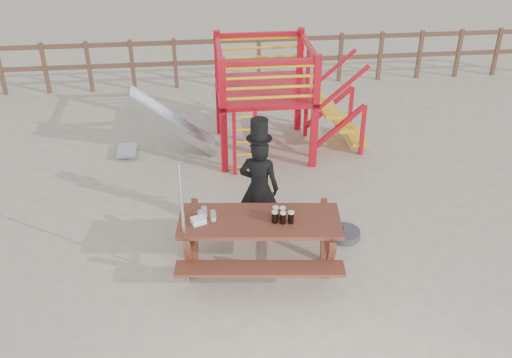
% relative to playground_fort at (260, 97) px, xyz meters
% --- Properties ---
extents(ground, '(60.00, 60.00, 0.00)m').
position_rel_playground_fort_xyz_m(ground, '(-0.12, -3.58, -1.07)').
color(ground, '#C0B295').
rests_on(ground, ground).
extents(back_fence, '(15.09, 0.09, 1.20)m').
position_rel_playground_fort_xyz_m(back_fence, '(-0.12, 3.42, -0.34)').
color(back_fence, brown).
rests_on(back_fence, ground).
extents(playground_fort, '(4.71, 1.84, 2.10)m').
position_rel_playground_fort_xyz_m(playground_fort, '(0.00, 0.00, 0.00)').
color(playground_fort, '#B80C1B').
rests_on(playground_fort, ground).
extents(picnic_table, '(2.29, 1.70, 0.83)m').
position_rel_playground_fort_xyz_m(picnic_table, '(-0.43, -3.59, -0.55)').
color(picnic_table, brown).
rests_on(picnic_table, ground).
extents(man_with_hat, '(0.67, 0.55, 1.89)m').
position_rel_playground_fort_xyz_m(man_with_hat, '(-0.33, -2.76, -0.23)').
color(man_with_hat, black).
rests_on(man_with_hat, ground).
extents(metal_pole, '(0.04, 0.04, 1.82)m').
position_rel_playground_fort_xyz_m(metal_pole, '(-1.42, -3.76, -0.16)').
color(metal_pole, '#B2B2B7').
rests_on(metal_pole, ground).
extents(parasol_base, '(0.48, 0.48, 0.20)m').
position_rel_playground_fort_xyz_m(parasol_base, '(0.92, -3.00, -1.02)').
color(parasol_base, '#3D3D42').
rests_on(parasol_base, ground).
extents(paper_bag, '(0.22, 0.19, 0.08)m').
position_rel_playground_fort_xyz_m(paper_bag, '(-1.23, -3.58, -0.20)').
color(paper_bag, white).
rests_on(paper_bag, picnic_table).
extents(stout_pints, '(0.29, 0.21, 0.17)m').
position_rel_playground_fort_xyz_m(stout_pints, '(-0.15, -3.65, -0.16)').
color(stout_pints, black).
rests_on(stout_pints, picnic_table).
extents(empty_glasses, '(0.24, 0.18, 0.15)m').
position_rel_playground_fort_xyz_m(empty_glasses, '(-1.12, -3.50, -0.17)').
color(empty_glasses, silver).
rests_on(empty_glasses, picnic_table).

